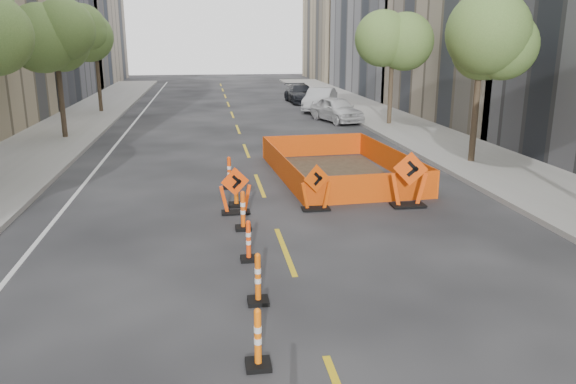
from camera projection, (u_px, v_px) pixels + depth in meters
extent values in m
plane|color=black|center=(320.00, 340.00, 9.08)|extent=(140.00, 140.00, 0.00)
cube|color=gray|center=(485.00, 162.00, 21.77)|extent=(4.00, 90.00, 0.15)
cube|color=tan|center=(364.00, 9.00, 65.25)|extent=(12.00, 14.00, 16.00)
cylinder|color=#382B1E|center=(62.00, 107.00, 26.56)|extent=(0.24, 0.24, 3.15)
sphere|color=#4A6F2F|center=(55.00, 42.00, 25.78)|extent=(2.80, 2.80, 2.80)
cylinder|color=#382B1E|center=(99.00, 89.00, 36.10)|extent=(0.24, 0.24, 3.15)
sphere|color=#4A6F2F|center=(95.00, 41.00, 35.32)|extent=(2.80, 2.80, 2.80)
cylinder|color=#382B1E|center=(474.00, 124.00, 21.29)|extent=(0.24, 0.24, 3.15)
sphere|color=#4A6F2F|center=(481.00, 43.00, 20.50)|extent=(2.80, 2.80, 2.80)
cylinder|color=#382B1E|center=(390.00, 97.00, 30.83)|extent=(0.24, 0.24, 3.15)
sphere|color=#4A6F2F|center=(393.00, 41.00, 30.04)|extent=(2.80, 2.80, 2.80)
imported|color=silver|center=(337.00, 109.00, 32.65)|extent=(2.77, 4.53, 1.44)
imported|color=#9FA0A4|center=(320.00, 100.00, 37.42)|extent=(3.23, 4.85, 1.51)
imported|color=black|center=(301.00, 94.00, 42.37)|extent=(2.13, 4.76, 1.35)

